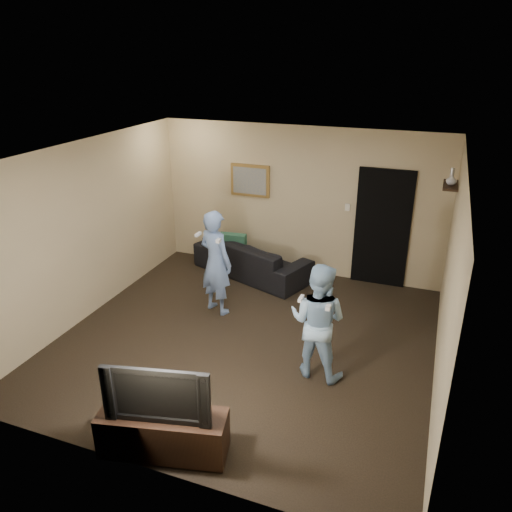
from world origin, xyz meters
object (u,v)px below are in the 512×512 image
at_px(sofa, 252,258).
at_px(wii_player_right, 318,321).
at_px(tv_console, 163,433).
at_px(wii_player_left, 216,262).
at_px(television, 159,390).

height_order(sofa, wii_player_right, wii_player_right).
xyz_separation_m(sofa, tv_console, (0.72, -4.30, -0.06)).
relative_size(sofa, wii_player_left, 1.33).
bearing_deg(wii_player_right, television, -120.35).
relative_size(wii_player_left, wii_player_right, 1.09).
relative_size(tv_console, wii_player_right, 0.86).
distance_m(television, wii_player_right, 2.14).
relative_size(tv_console, wii_player_left, 0.79).
distance_m(sofa, television, 4.39).
distance_m(tv_console, wii_player_right, 2.20).
xyz_separation_m(tv_console, wii_player_right, (1.08, 1.85, 0.49)).
height_order(wii_player_left, wii_player_right, wii_player_left).
distance_m(sofa, wii_player_right, 3.07).
distance_m(wii_player_left, wii_player_right, 2.10).
bearing_deg(wii_player_right, wii_player_left, 150.68).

